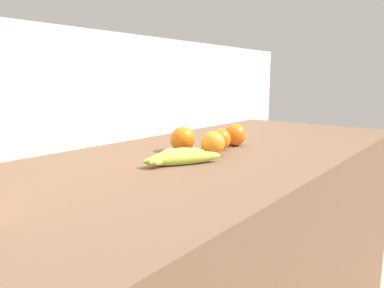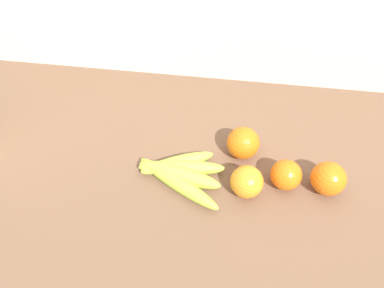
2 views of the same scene
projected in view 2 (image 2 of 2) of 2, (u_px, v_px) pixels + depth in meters
The scene contains 7 objects.
counter at pixel (210, 259), 1.08m from camera, with size 1.90×0.69×0.93m, color brown.
wall_back at pixel (222, 138), 1.18m from camera, with size 2.30×0.06×1.30m, color silver.
banana_bunch at pixel (179, 173), 0.71m from camera, with size 0.20×0.17×0.04m.
orange_back_left at pixel (286, 176), 0.68m from camera, with size 0.07×0.07×0.07m, color orange.
orange_far_right at pixel (328, 178), 0.68m from camera, with size 0.07×0.07×0.07m, color orange.
orange_front at pixel (243, 143), 0.74m from camera, with size 0.07×0.07×0.07m, color orange.
orange_right at pixel (246, 182), 0.67m from camera, with size 0.07×0.07×0.07m, color orange.
Camera 2 is at (0.00, -0.43, 1.53)m, focal length 30.77 mm.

